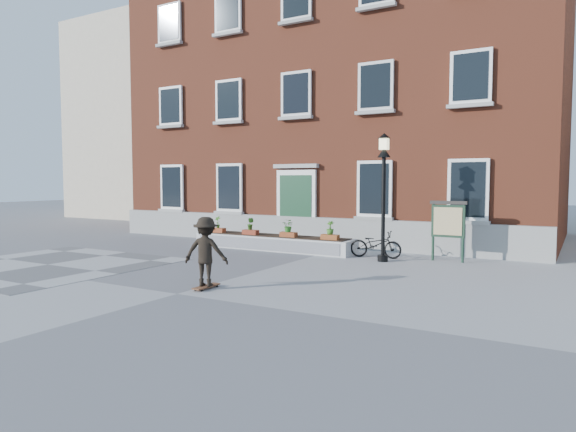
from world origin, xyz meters
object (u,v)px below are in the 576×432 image
Objects in this scene: lamp_post at (384,179)px; skateboarder at (206,252)px; bicycle at (376,244)px; notice_board at (448,221)px.

lamp_post is 6.48m from skateboarder.
bicycle is 0.43× the size of lamp_post.
bicycle is at bearing -169.35° from notice_board.
lamp_post reaches higher than skateboarder.
bicycle is at bearing 75.42° from skateboarder.
lamp_post reaches higher than bicycle.
lamp_post is (0.45, -0.59, 2.10)m from bicycle.
skateboarder reaches higher than bicycle.
bicycle is 2.37m from notice_board.
notice_board is (1.73, 1.00, -1.28)m from lamp_post.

